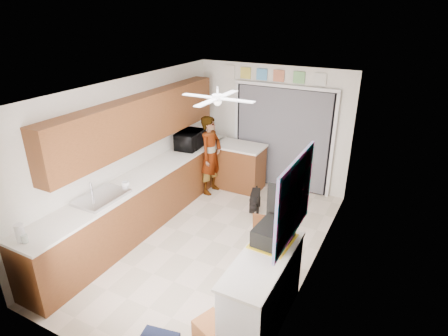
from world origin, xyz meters
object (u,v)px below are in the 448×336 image
at_px(cup, 126,185).
at_px(paper_towel_roll, 20,233).
at_px(dog, 255,200).
at_px(suitcase, 273,234).
at_px(man, 211,155).
at_px(microwave, 190,140).
at_px(cardboard_box, 214,334).

height_order(cup, paper_towel_roll, paper_towel_roll).
bearing_deg(paper_towel_roll, dog, 66.24).
relative_size(suitcase, dog, 0.95).
distance_m(suitcase, man, 3.28).
xyz_separation_m(cup, paper_towel_roll, (-0.13, -1.69, 0.07)).
xyz_separation_m(cup, man, (0.32, 2.11, -0.19)).
relative_size(microwave, cardboard_box, 1.41).
xyz_separation_m(paper_towel_roll, dog, (1.55, 3.52, -0.85)).
bearing_deg(cardboard_box, dog, 104.88).
relative_size(cardboard_box, man, 0.27).
relative_size(cup, dog, 0.23).
height_order(microwave, man, man).
bearing_deg(paper_towel_roll, microwave, 88.94).
bearing_deg(microwave, dog, -101.95).
bearing_deg(suitcase, cardboard_box, -106.38).
height_order(suitcase, dog, suitcase).
distance_m(cardboard_box, dog, 3.11).
bearing_deg(microwave, paper_towel_roll, 172.38).
bearing_deg(cup, cardboard_box, -28.10).
bearing_deg(suitcase, cup, 176.76).
bearing_deg(microwave, man, -76.03).
height_order(cup, suitcase, suitcase).
bearing_deg(man, cardboard_box, -147.83).
distance_m(paper_towel_roll, dog, 3.94).
xyz_separation_m(cardboard_box, man, (-1.90, 3.29, 0.67)).
bearing_deg(paper_towel_roll, suitcase, 27.68).
xyz_separation_m(suitcase, man, (-2.22, 2.40, -0.25)).
height_order(suitcase, cardboard_box, suitcase).
xyz_separation_m(paper_towel_roll, cardboard_box, (2.35, 0.51, -0.92)).
relative_size(suitcase, man, 0.31).
bearing_deg(man, dog, -102.21).
distance_m(microwave, cup, 1.97).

